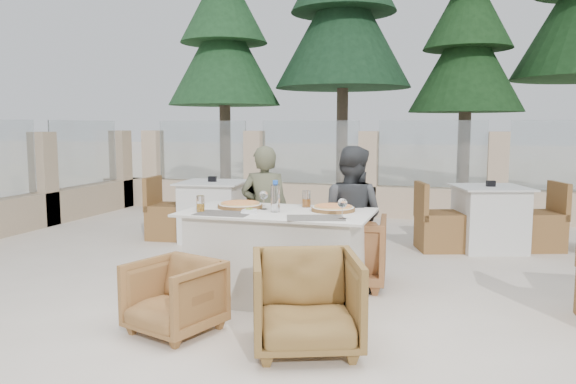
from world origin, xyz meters
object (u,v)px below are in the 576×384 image
(armchair_far_left, at_px, (253,243))
(armchair_near_left, at_px, (174,297))
(pizza_left, at_px, (240,205))
(diner_right, at_px, (350,217))
(wine_glass_corner, at_px, (342,207))
(armchair_near_right, at_px, (306,302))
(diner_left, at_px, (265,213))
(beer_glass_right, at_px, (306,199))
(wine_glass_centre, at_px, (264,199))
(dining_table, at_px, (278,255))
(pizza_right, at_px, (333,208))
(water_bottle, at_px, (275,196))
(olive_dish, at_px, (249,211))
(bg_table_a, at_px, (213,211))
(bg_table_b, at_px, (489,218))
(armchair_far_right, at_px, (347,250))
(beer_glass_left, at_px, (200,204))

(armchair_far_left, distance_m, armchair_near_left, 1.66)
(pizza_left, distance_m, diner_right, 1.02)
(wine_glass_corner, distance_m, armchair_near_right, 0.93)
(diner_left, bearing_deg, beer_glass_right, 142.87)
(pizza_left, height_order, armchair_near_right, pizza_left)
(beer_glass_right, bearing_deg, wine_glass_centre, -143.33)
(dining_table, distance_m, pizza_right, 0.63)
(water_bottle, distance_m, olive_dish, 0.26)
(water_bottle, bearing_deg, diner_right, 48.20)
(bg_table_a, bearing_deg, armchair_far_left, -58.84)
(bg_table_b, bearing_deg, bg_table_a, 169.42)
(wine_glass_corner, height_order, bg_table_b, wine_glass_corner)
(armchair_near_right, bearing_deg, olive_dish, 110.45)
(wine_glass_centre, xyz_separation_m, armchair_far_right, (0.64, 0.55, -0.53))
(bg_table_b, bearing_deg, wine_glass_centre, -146.35)
(armchair_far_right, bearing_deg, armchair_near_left, 52.52)
(dining_table, relative_size, diner_left, 1.22)
(beer_glass_right, relative_size, bg_table_a, 0.09)
(water_bottle, distance_m, armchair_far_left, 1.05)
(armchair_far_left, height_order, armchair_far_right, armchair_far_right)
(beer_glass_left, bearing_deg, wine_glass_corner, -0.45)
(pizza_left, xyz_separation_m, olive_dish, (0.19, -0.27, -0.00))
(armchair_far_left, bearing_deg, wine_glass_corner, 157.48)
(olive_dish, bearing_deg, wine_glass_centre, 79.78)
(olive_dish, bearing_deg, dining_table, 43.06)
(pizza_left, bearing_deg, beer_glass_right, 20.36)
(dining_table, relative_size, wine_glass_corner, 8.70)
(armchair_far_left, bearing_deg, bg_table_b, -122.99)
(water_bottle, relative_size, armchair_near_left, 0.46)
(pizza_right, relative_size, diner_right, 0.28)
(wine_glass_centre, distance_m, olive_dish, 0.25)
(beer_glass_left, xyz_separation_m, beer_glass_right, (0.79, 0.52, 0.01))
(diner_right, bearing_deg, armchair_near_left, 69.42)
(armchair_near_right, bearing_deg, armchair_far_left, 100.02)
(diner_right, bearing_deg, wine_glass_corner, 108.60)
(pizza_left, distance_m, beer_glass_left, 0.40)
(wine_glass_corner, bearing_deg, beer_glass_right, 129.20)
(pizza_right, relative_size, wine_glass_centre, 2.03)
(wine_glass_centre, bearing_deg, olive_dish, -100.22)
(armchair_far_left, distance_m, diner_right, 1.07)
(pizza_right, distance_m, bg_table_a, 2.87)
(armchair_near_left, bearing_deg, pizza_right, 68.67)
(wine_glass_corner, relative_size, armchair_far_left, 0.26)
(wine_glass_centre, bearing_deg, bg_table_b, 51.83)
(diner_left, bearing_deg, armchair_near_left, 77.30)
(armchair_far_left, xyz_separation_m, diner_right, (1.01, -0.14, 0.34))
(olive_dish, height_order, armchair_near_right, olive_dish)
(armchair_far_right, relative_size, bg_table_a, 0.44)
(pizza_right, relative_size, olive_dish, 3.39)
(beer_glass_left, xyz_separation_m, diner_left, (0.29, 0.81, -0.18))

